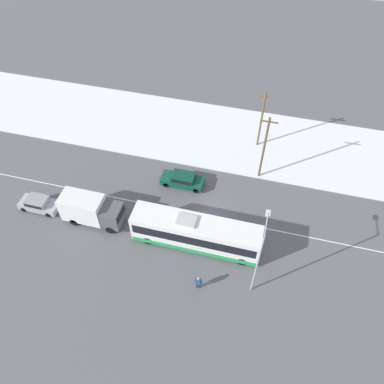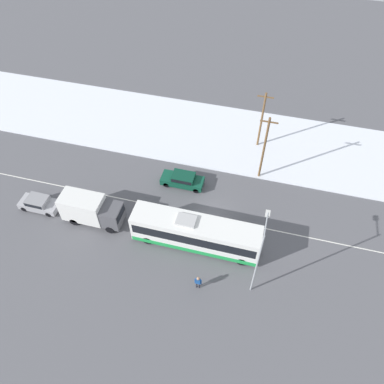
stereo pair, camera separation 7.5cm
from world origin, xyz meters
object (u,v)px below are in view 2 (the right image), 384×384
object	(u,v)px
parked_car_near_truck	(39,203)
streetlamp	(259,254)
utility_pole_snowlot	(262,120)
utility_pole_roadside	(264,148)
city_bus	(196,233)
pedestrian_at_stop	(198,282)
box_truck	(91,209)
sedan_car	(183,179)

from	to	relation	value
parked_car_near_truck	streetlamp	bearing A→B (deg)	-7.97
utility_pole_snowlot	utility_pole_roadside	bearing A→B (deg)	-80.12
streetlamp	city_bus	bearing A→B (deg)	153.10
pedestrian_at_stop	utility_pole_snowlot	xyz separation A→B (m)	(2.45, 20.16, 2.85)
streetlamp	utility_pole_roadside	xyz separation A→B (m)	(-1.24, 13.54, -0.94)
box_truck	parked_car_near_truck	xyz separation A→B (m)	(-6.07, 0.04, -0.96)
box_truck	utility_pole_roadside	world-z (taller)	utility_pole_roadside
utility_pole_roadside	streetlamp	bearing A→B (deg)	-84.77
utility_pole_roadside	utility_pole_snowlot	xyz separation A→B (m)	(-0.90, 5.18, -0.38)
city_bus	sedan_car	world-z (taller)	city_bus
pedestrian_at_stop	utility_pole_roadside	bearing A→B (deg)	77.38
city_bus	utility_pole_snowlot	distance (m)	16.30
box_truck	sedan_car	bearing A→B (deg)	43.02
parked_car_near_truck	pedestrian_at_stop	world-z (taller)	pedestrian_at_stop
box_truck	pedestrian_at_stop	size ratio (longest dim) A/B	3.47
sedan_car	utility_pole_roadside	size ratio (longest dim) A/B	0.57
pedestrian_at_stop	streetlamp	distance (m)	6.37
utility_pole_roadside	box_truck	bearing A→B (deg)	-146.23
pedestrian_at_stop	parked_car_near_truck	bearing A→B (deg)	165.72
parked_car_near_truck	utility_pole_roadside	world-z (taller)	utility_pole_roadside
pedestrian_at_stop	city_bus	bearing A→B (deg)	106.90
utility_pole_roadside	utility_pole_snowlot	world-z (taller)	utility_pole_roadside
city_bus	utility_pole_snowlot	size ratio (longest dim) A/B	1.63
box_truck	utility_pole_snowlot	xyz separation A→B (m)	(14.61, 15.55, 2.18)
pedestrian_at_stop	sedan_car	bearing A→B (deg)	111.75
streetlamp	utility_pole_roadside	distance (m)	13.62
pedestrian_at_stop	utility_pole_snowlot	distance (m)	20.51
box_truck	streetlamp	world-z (taller)	streetlamp
sedan_car	parked_car_near_truck	bearing A→B (deg)	27.19
city_bus	utility_pole_roadside	world-z (taller)	utility_pole_roadside
streetlamp	utility_pole_roadside	bearing A→B (deg)	95.23
box_truck	pedestrian_at_stop	world-z (taller)	box_truck
box_truck	utility_pole_roadside	size ratio (longest dim) A/B	0.74
city_bus	pedestrian_at_stop	xyz separation A→B (m)	(1.36, -4.46, -0.66)
box_truck	utility_pole_roadside	bearing A→B (deg)	33.77
box_truck	sedan_car	size ratio (longest dim) A/B	1.31
city_bus	parked_car_near_truck	xyz separation A→B (m)	(-16.88, 0.18, -0.95)
city_bus	streetlamp	xyz separation A→B (m)	(5.95, -3.02, 3.51)
sedan_car	utility_pole_snowlot	bearing A→B (deg)	-129.73
parked_car_near_truck	box_truck	bearing A→B (deg)	-0.34
parked_car_near_truck	city_bus	bearing A→B (deg)	-0.61
city_bus	utility_pole_roadside	bearing A→B (deg)	65.88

